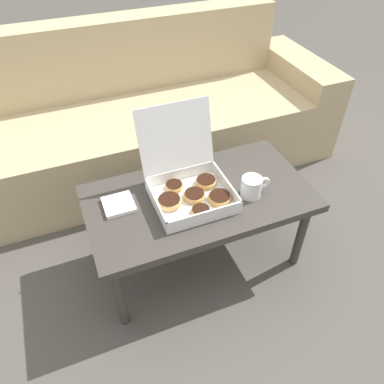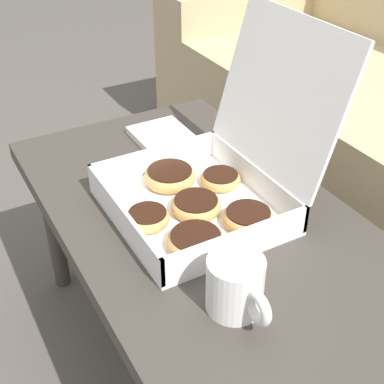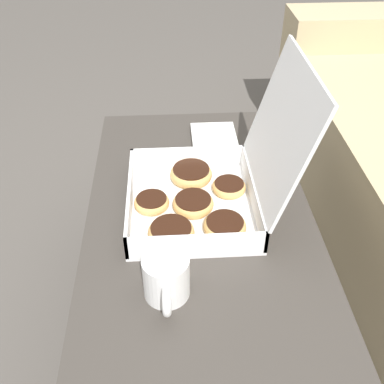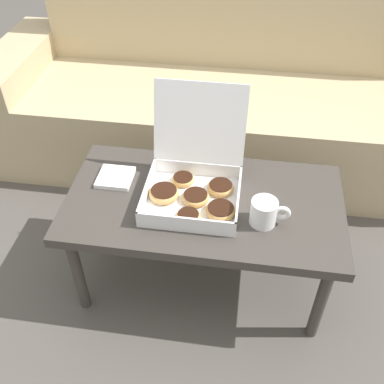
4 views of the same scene
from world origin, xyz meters
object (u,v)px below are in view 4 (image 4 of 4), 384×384
at_px(coffee_mug, 265,212).
at_px(coffee_table, 204,209).
at_px(couch, 225,105).
at_px(pastry_box, 195,184).

bearing_deg(coffee_mug, coffee_table, 159.13).
height_order(couch, coffee_table, couch).
xyz_separation_m(coffee_table, pastry_box, (-0.04, 0.02, 0.11)).
bearing_deg(pastry_box, couch, 87.66).
bearing_deg(coffee_table, couch, 90.00).
relative_size(couch, coffee_mug, 17.61).
relative_size(pastry_box, coffee_mug, 2.85).
bearing_deg(couch, coffee_table, -90.00).
height_order(pastry_box, coffee_mug, pastry_box).
distance_m(coffee_table, coffee_mug, 0.26).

